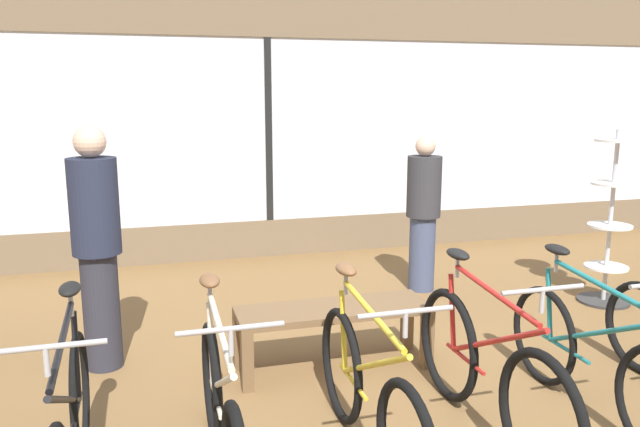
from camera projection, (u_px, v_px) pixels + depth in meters
ground_plane at (395, 412)px, 3.94m from camera, size 24.00×24.00×0.00m
shop_back_wall at (268, 121)px, 7.37m from camera, size 12.00×0.08×3.20m
bicycle_left at (222, 415)px, 3.17m from camera, size 0.46×1.66×1.02m
bicycle_center_left at (369, 396)px, 3.34m from camera, size 0.46×1.69×1.03m
bicycle_center_right at (487, 372)px, 3.60m from camera, size 0.46×1.73×1.05m
bicycle_right at (594, 359)px, 3.81m from camera, size 0.46×1.71×1.02m
accessory_rack at (609, 233)px, 5.86m from camera, size 0.48×0.48×1.65m
display_bench at (333, 318)px, 4.49m from camera, size 1.40×0.44×0.47m
customer_near_rack at (423, 211)px, 6.21m from camera, size 0.46×0.46×1.56m
customer_by_window at (97, 244)px, 4.41m from camera, size 0.47×0.47×1.76m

